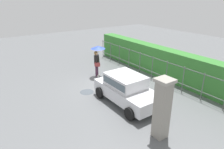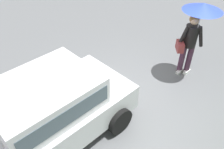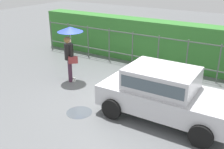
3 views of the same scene
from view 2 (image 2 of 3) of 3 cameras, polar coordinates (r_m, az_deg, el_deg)
The scene contains 4 objects.
ground_plane at distance 5.68m, azimuth 4.88°, elevation -7.03°, with size 40.00×40.00×0.00m, color slate.
car at distance 4.55m, azimuth -16.64°, elevation -9.06°, with size 3.75×1.88×1.48m.
pedestrian at distance 6.11m, azimuth 20.11°, elevation 11.49°, with size 0.94×0.94×2.06m.
puddle_near at distance 6.62m, azimuth -4.06°, elevation 0.89°, with size 0.78×0.78×0.00m, color #4C545B.
Camera 2 is at (3.07, 2.52, 4.06)m, focal length 36.73 mm.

